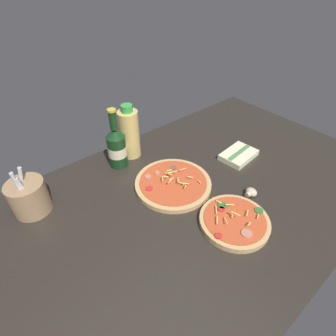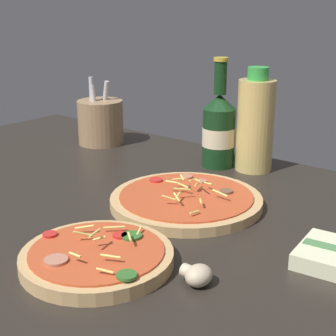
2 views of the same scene
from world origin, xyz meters
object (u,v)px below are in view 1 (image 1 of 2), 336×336
object	(u,v)px
pizza_far	(173,183)
oil_bottle	(130,133)
beer_bottle	(117,147)
mushroom_left	(251,192)
utensil_crock	(29,197)
pizza_near	(234,221)
dish_towel	(239,155)

from	to	relation	value
pizza_far	oil_bottle	distance (cm)	27.92
pizza_far	beer_bottle	world-z (taller)	beer_bottle
oil_bottle	mushroom_left	size ratio (longest dim) A/B	5.26
pizza_far	utensil_crock	bearing A→B (deg)	154.38
oil_bottle	utensil_crock	world-z (taller)	oil_bottle
pizza_far	oil_bottle	world-z (taller)	oil_bottle
pizza_near	pizza_far	world-z (taller)	pizza_far
beer_bottle	oil_bottle	xyz separation A→B (cm)	(8.14, 2.61, 1.81)
pizza_near	mushroom_left	xyz separation A→B (cm)	(14.44, 4.42, 0.29)
utensil_crock	pizza_far	bearing A→B (deg)	-25.62
dish_towel	pizza_far	bearing A→B (deg)	172.40
pizza_near	utensil_crock	bearing A→B (deg)	134.97
pizza_near	mushroom_left	bearing A→B (deg)	17.01
beer_bottle	pizza_far	bearing A→B (deg)	-70.20
mushroom_left	utensil_crock	size ratio (longest dim) A/B	0.25
pizza_far	beer_bottle	bearing A→B (deg)	109.80
pizza_far	mushroom_left	size ratio (longest dim) A/B	6.49
pizza_near	utensil_crock	xyz separation A→B (cm)	(-46.57, 46.62, 4.69)
oil_bottle	beer_bottle	bearing A→B (deg)	-162.21
pizza_near	pizza_far	distance (cm)	26.06
utensil_crock	pizza_near	bearing A→B (deg)	-45.03
mushroom_left	dish_towel	xyz separation A→B (cm)	(14.79, 17.10, -0.22)
pizza_far	utensil_crock	size ratio (longest dim) A/B	1.60
pizza_far	dish_towel	bearing A→B (deg)	-7.60
pizza_far	mushroom_left	xyz separation A→B (cm)	(17.71, -21.44, 0.41)
pizza_near	dish_towel	xyz separation A→B (cm)	(29.24, 21.51, 0.07)
pizza_near	mushroom_left	size ratio (longest dim) A/B	5.11
oil_bottle	dish_towel	world-z (taller)	oil_bottle
oil_bottle	utensil_crock	bearing A→B (deg)	-172.69
pizza_near	dish_towel	size ratio (longest dim) A/B	1.37
pizza_far	pizza_near	bearing A→B (deg)	-82.80
pizza_near	dish_towel	distance (cm)	36.30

